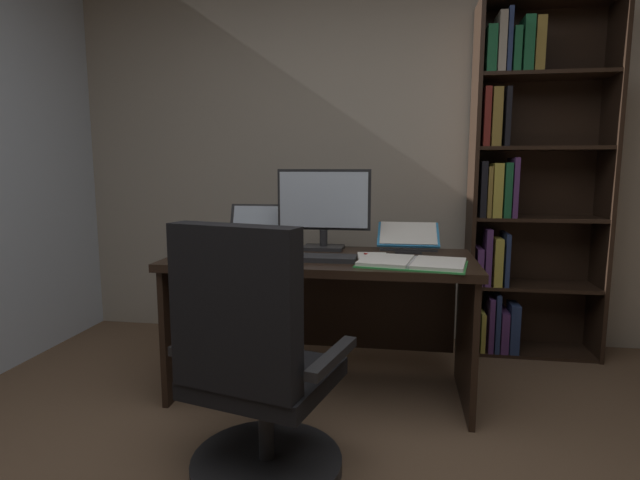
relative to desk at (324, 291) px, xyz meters
name	(u,v)px	position (x,y,z in m)	size (l,w,h in m)	color
wall_back	(376,133)	(0.22, 0.94, 0.89)	(4.79, 0.12, 2.84)	#A89E8E
desk	(324,291)	(0.00, 0.00, 0.00)	(1.55, 0.69, 0.73)	black
bookshelf	(521,186)	(1.14, 0.71, 0.55)	(0.81, 0.31, 2.18)	black
office_chair	(254,376)	(-0.13, -0.89, -0.11)	(0.69, 0.60, 1.00)	#232326
monitor	(324,209)	(-0.02, 0.15, 0.43)	(0.52, 0.16, 0.44)	#232326
laptop	(254,238)	(-0.42, 0.15, 0.26)	(0.35, 0.32, 0.24)	#232326
keyboard	(314,258)	(-0.02, -0.19, 0.22)	(0.42, 0.15, 0.02)	#232326
computer_mouse	(255,255)	(-0.32, -0.19, 0.22)	(0.06, 0.10, 0.04)	#232326
reading_stand_with_book	(408,237)	(0.44, 0.21, 0.28)	(0.34, 0.28, 0.14)	#232326
open_binder	(412,263)	(0.46, -0.24, 0.22)	(0.54, 0.38, 0.02)	green
notepad	(373,256)	(0.26, -0.07, 0.21)	(0.15, 0.21, 0.01)	white
pen	(377,255)	(0.28, -0.07, 0.22)	(0.01, 0.01, 0.14)	maroon
coffee_mug	(204,243)	(-0.63, -0.08, 0.26)	(0.09, 0.09, 0.11)	maroon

